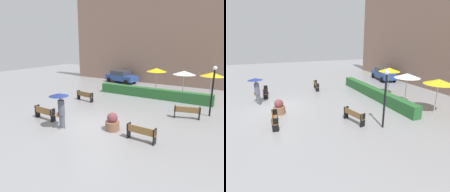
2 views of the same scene
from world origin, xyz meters
The scene contains 14 objects.
ground_plane centered at (0.00, 0.00, 0.00)m, with size 60.00×60.00×0.00m, color gray.
bench_far_left centered at (-4.19, 4.26, 0.51)m, with size 1.81×0.58×0.85m.
bench_near_left centered at (-3.57, -0.82, 0.51)m, with size 1.72×0.45×0.87m.
bench_near_right centered at (3.25, -0.43, 0.50)m, with size 1.62×0.43×0.84m.
bench_far_right centered at (4.56, 4.31, 0.51)m, with size 1.72×0.78×0.85m.
pedestrian_with_umbrella centered at (-1.45, -1.40, 1.50)m, with size 1.15×1.15×2.19m.
planter_pot centered at (1.24, 0.03, 0.46)m, with size 0.84×0.84×1.07m.
lamp_post centered at (5.84, 5.66, 2.19)m, with size 0.28×0.28×3.52m.
patio_umbrella_yellow centered at (0.27, 10.12, 2.44)m, with size 1.98×1.98×2.62m.
patio_umbrella_white centered at (3.01, 9.77, 2.39)m, with size 2.01×2.01×2.57m.
patio_umbrella_yellow_far centered at (5.26, 10.54, 2.31)m, with size 2.04×2.04×2.49m.
hedge_strip centered at (0.49, 8.40, 0.46)m, with size 10.70×0.70×0.91m, color #28602D.
building_facade centered at (0.00, 16.00, 5.72)m, with size 28.00×1.20×11.44m, color #846656.
parked_car centered at (-5.76, 13.88, 0.82)m, with size 4.46×2.60×1.57m.
Camera 2 is at (14.21, -0.66, 5.13)m, focal length 29.41 mm.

